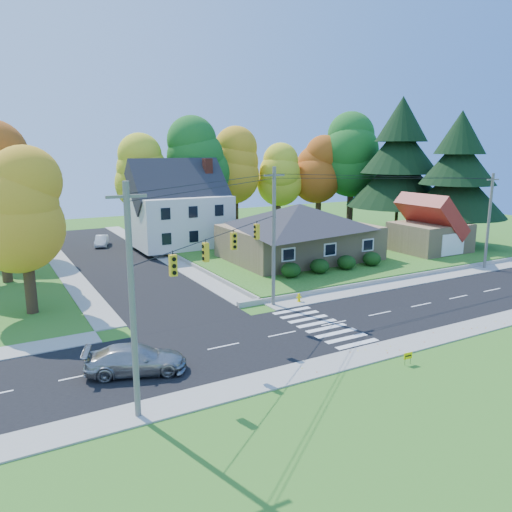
{
  "coord_description": "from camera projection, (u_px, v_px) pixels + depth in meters",
  "views": [
    {
      "loc": [
        -19.54,
        -24.55,
        11.23
      ],
      "look_at": [
        -1.38,
        8.0,
        3.15
      ],
      "focal_mm": 35.0,
      "sensor_mm": 36.0,
      "label": 1
    }
  ],
  "objects": [
    {
      "name": "conifer_east_a",
      "position": [
        400.0,
        163.0,
        62.27
      ],
      "size": [
        12.8,
        12.8,
        16.96
      ],
      "color": "#3F2A19",
      "rests_on": "lawn"
    },
    {
      "name": "conifer_east_b",
      "position": [
        458.0,
        175.0,
        56.16
      ],
      "size": [
        11.2,
        11.2,
        14.84
      ],
      "color": "#3F2A19",
      "rests_on": "lawn"
    },
    {
      "name": "hedge_row",
      "position": [
        333.0,
        264.0,
        44.33
      ],
      "size": [
        10.7,
        1.7,
        1.27
      ],
      "color": "#163A10",
      "rests_on": "lawn"
    },
    {
      "name": "ground",
      "position": [
        334.0,
        323.0,
        32.63
      ],
      "size": [
        120.0,
        120.0,
        0.0
      ],
      "primitive_type": "plane",
      "color": "#3D7923"
    },
    {
      "name": "fire_hydrant",
      "position": [
        299.0,
        298.0,
        37.01
      ],
      "size": [
        0.41,
        0.32,
        0.71
      ],
      "color": "#F3D601",
      "rests_on": "ground"
    },
    {
      "name": "tree_west_0",
      "position": [
        23.0,
        211.0,
        33.26
      ],
      "size": [
        6.16,
        6.16,
        11.47
      ],
      "color": "#3F2A19",
      "rests_on": "ground"
    },
    {
      "name": "tree_lot_0",
      "position": [
        144.0,
        173.0,
        58.94
      ],
      "size": [
        6.72,
        6.72,
        12.51
      ],
      "color": "#3F2A19",
      "rests_on": "lawn"
    },
    {
      "name": "tree_lot_5",
      "position": [
        352.0,
        155.0,
        68.44
      ],
      "size": [
        8.4,
        8.4,
        15.64
      ],
      "color": "#3F2A19",
      "rests_on": "lawn"
    },
    {
      "name": "lawn",
      "position": [
        311.0,
        247.0,
        56.69
      ],
      "size": [
        30.0,
        30.0,
        0.5
      ],
      "primitive_type": "cube",
      "color": "#3D7923",
      "rests_on": "ground"
    },
    {
      "name": "traffic_infrastructure",
      "position": [
        322.0,
        243.0,
        32.62
      ],
      "size": [
        38.1,
        10.66,
        10.0
      ],
      "color": "#666059",
      "rests_on": "ground"
    },
    {
      "name": "tree_lot_2",
      "position": [
        235.0,
        166.0,
        64.51
      ],
      "size": [
        7.28,
        7.28,
        13.56
      ],
      "color": "#3F2A19",
      "rests_on": "lawn"
    },
    {
      "name": "tree_lot_3",
      "position": [
        278.0,
        175.0,
        66.79
      ],
      "size": [
        6.16,
        6.16,
        11.47
      ],
      "color": "#3F2A19",
      "rests_on": "lawn"
    },
    {
      "name": "colonial_house",
      "position": [
        180.0,
        209.0,
        55.58
      ],
      "size": [
        10.4,
        8.4,
        9.6
      ],
      "color": "silver",
      "rests_on": "lawn"
    },
    {
      "name": "tree_west_2",
      "position": [
        5.0,
        183.0,
        50.2
      ],
      "size": [
        6.72,
        6.72,
        12.51
      ],
      "color": "#3F2A19",
      "rests_on": "ground"
    },
    {
      "name": "road_main",
      "position": [
        334.0,
        323.0,
        32.63
      ],
      "size": [
        90.0,
        8.0,
        0.02
      ],
      "primitive_type": "cube",
      "color": "black",
      "rests_on": "ground"
    },
    {
      "name": "tree_lot_4",
      "position": [
        319.0,
        170.0,
        68.66
      ],
      "size": [
        6.72,
        6.72,
        12.51
      ],
      "color": "#3F2A19",
      "rests_on": "lawn"
    },
    {
      "name": "sidewalk_north",
      "position": [
        292.0,
        303.0,
        36.89
      ],
      "size": [
        90.0,
        2.0,
        0.08
      ],
      "primitive_type": "cube",
      "color": "#9C9A90",
      "rests_on": "ground"
    },
    {
      "name": "white_car",
      "position": [
        102.0,
        241.0,
        58.24
      ],
      "size": [
        2.39,
        3.95,
        1.23
      ],
      "primitive_type": "imported",
      "rotation": [
        0.0,
        0.0,
        -0.31
      ],
      "color": "silver",
      "rests_on": "road_cross"
    },
    {
      "name": "road_cross",
      "position": [
        114.0,
        260.0,
        51.01
      ],
      "size": [
        8.0,
        44.0,
        0.02
      ],
      "primitive_type": "cube",
      "color": "black",
      "rests_on": "ground"
    },
    {
      "name": "ranch_house",
      "position": [
        299.0,
        230.0,
        49.4
      ],
      "size": [
        14.6,
        10.6,
        5.4
      ],
      "color": "tan",
      "rests_on": "lawn"
    },
    {
      "name": "tree_lot_1",
      "position": [
        195.0,
        162.0,
        60.66
      ],
      "size": [
        7.84,
        7.84,
        14.6
      ],
      "color": "#3F2A19",
      "rests_on": "lawn"
    },
    {
      "name": "sidewalk_south",
      "position": [
        388.0,
        349.0,
        28.35
      ],
      "size": [
        90.0,
        2.0,
        0.08
      ],
      "primitive_type": "cube",
      "color": "#9C9A90",
      "rests_on": "ground"
    },
    {
      "name": "silver_sedan",
      "position": [
        136.0,
        359.0,
        25.27
      ],
      "size": [
        5.47,
        3.6,
        1.47
      ],
      "primitive_type": "imported",
      "rotation": [
        0.0,
        0.0,
        1.24
      ],
      "color": "#9B9B9B",
      "rests_on": "road_main"
    },
    {
      "name": "yard_sign",
      "position": [
        408.0,
        356.0,
        26.33
      ],
      "size": [
        0.54,
        0.06,
        0.68
      ],
      "color": "black",
      "rests_on": "ground"
    },
    {
      "name": "garage",
      "position": [
        430.0,
        229.0,
        52.74
      ],
      "size": [
        7.3,
        6.3,
        4.6
      ],
      "color": "tan",
      "rests_on": "lawn"
    }
  ]
}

